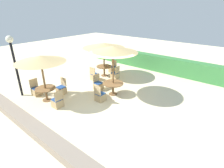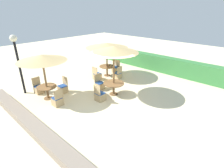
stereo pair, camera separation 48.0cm
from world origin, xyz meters
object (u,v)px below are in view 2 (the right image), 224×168
object	(u,v)px
lamp_post	(17,53)
parasol_center	(114,49)
patio_chair_center_west	(100,85)
parasol_front_left	(42,58)
patio_chair_back_left_north	(116,69)
round_table_front_left	(47,89)
round_table_center	(114,85)
patio_chair_back_left_east	(118,75)
patio_chair_front_left_north	(63,88)
patio_chair_front_left_west	(39,89)
parasol_back_left	(107,45)
patio_chair_back_left_south	(97,76)
round_table_back_left	(107,68)
patio_chair_center_south	(100,96)
patio_chair_front_left_east	(58,101)

from	to	relation	value
lamp_post	parasol_center	size ratio (longest dim) A/B	1.20
patio_chair_center_west	parasol_front_left	distance (m)	3.61
patio_chair_back_left_north	round_table_front_left	xyz separation A→B (m)	(0.08, -5.69, 0.30)
round_table_center	patio_chair_back_left_east	bearing A→B (deg)	125.64
parasol_front_left	patio_chair_front_left_north	size ratio (longest dim) A/B	2.65
patio_chair_front_left_north	patio_chair_front_left_west	bearing A→B (deg)	45.12
parasol_back_left	patio_chair_back_left_south	world-z (taller)	parasol_back_left
lamp_post	patio_chair_back_left_east	size ratio (longest dim) A/B	3.57
patio_chair_back_left_east	patio_chair_front_left_north	distance (m)	3.90
patio_chair_back_left_north	patio_chair_back_left_south	xyz separation A→B (m)	(0.02, -1.98, 0.00)
round_table_back_left	patio_chair_back_left_north	xyz separation A→B (m)	(-0.01, 0.96, -0.32)
patio_chair_back_left_north	patio_chair_front_left_north	world-z (taller)	same
patio_chair_center_west	patio_chair_front_left_north	bearing A→B (deg)	-34.92
parasol_front_left	patio_chair_front_left_west	distance (m)	2.26
patio_chair_center_south	patio_chair_back_left_south	xyz separation A→B (m)	(-2.32, 1.95, 0.00)
patio_chair_center_south	parasol_front_left	bearing A→B (deg)	-142.03
patio_chair_center_west	patio_chair_center_south	world-z (taller)	same
parasol_back_left	round_table_front_left	distance (m)	5.01
patio_chair_center_south	round_table_back_left	size ratio (longest dim) A/B	0.84
parasol_center	patio_chair_front_left_east	distance (m)	3.89
parasol_center	round_table_back_left	world-z (taller)	parasol_center
patio_chair_back_left_south	parasol_back_left	bearing A→B (deg)	90.68
patio_chair_center_south	round_table_front_left	size ratio (longest dim) A/B	0.89
round_table_center	patio_chair_front_left_north	distance (m)	2.99
parasol_center	patio_chair_back_left_north	world-z (taller)	parasol_center
round_table_back_left	patio_chair_back_left_south	bearing A→B (deg)	-89.32
patio_chair_center_west	parasol_back_left	world-z (taller)	parasol_back_left
patio_chair_back_left_east	patio_chair_front_left_east	distance (m)	4.81
round_table_front_left	patio_chair_front_left_east	xyz separation A→B (m)	(1.04, -0.04, -0.30)
patio_chair_front_left_west	patio_chair_front_left_north	size ratio (longest dim) A/B	1.00
parasol_center	round_table_front_left	distance (m)	4.16
patio_chair_front_left_west	round_table_front_left	bearing A→B (deg)	90.22
parasol_back_left	patio_chair_back_left_east	xyz separation A→B (m)	(0.97, 0.04, -1.95)
parasol_center	patio_chair_back_left_north	xyz separation A→B (m)	(-2.39, 2.89, -2.33)
patio_chair_back_left_south	patio_chair_front_left_east	size ratio (longest dim) A/B	1.00
parasol_back_left	patio_chair_back_left_north	bearing A→B (deg)	90.48
patio_chair_center_west	parasol_front_left	bearing A→B (deg)	-23.53
parasol_center	patio_chair_front_left_east	world-z (taller)	parasol_center
lamp_post	round_table_back_left	distance (m)	5.80
patio_chair_back_left_north	patio_chair_back_left_south	world-z (taller)	same
patio_chair_back_left_south	patio_chair_front_left_west	world-z (taller)	same
round_table_center	patio_chair_front_left_east	distance (m)	3.13
round_table_front_left	patio_chair_back_left_south	bearing A→B (deg)	90.93
parasol_front_left	patio_chair_back_left_east	bearing A→B (deg)	79.36
patio_chair_back_left_south	patio_chair_back_left_east	bearing A→B (deg)	47.94
parasol_back_left	patio_chair_front_left_north	xyz separation A→B (m)	(0.03, -3.75, -1.95)
patio_chair_center_south	round_table_front_left	distance (m)	2.88
parasol_center	patio_chair_center_west	world-z (taller)	parasol_center
parasol_center	parasol_front_left	world-z (taller)	parasol_center
round_table_back_left	patio_chair_front_left_east	bearing A→B (deg)	-76.84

